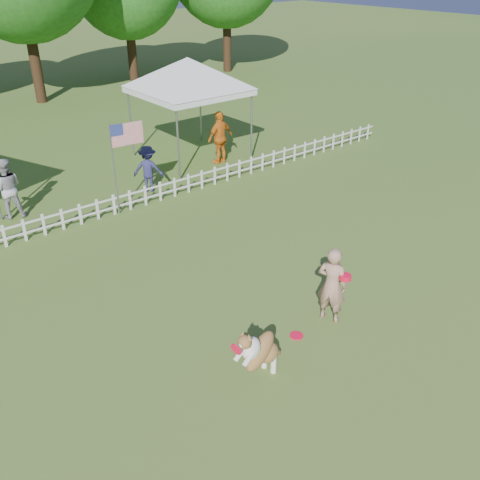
{
  "coord_description": "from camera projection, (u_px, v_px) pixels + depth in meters",
  "views": [
    {
      "loc": [
        -6.07,
        -5.78,
        6.46
      ],
      "look_at": [
        0.23,
        2.0,
        1.1
      ],
      "focal_mm": 40.0,
      "sensor_mm": 36.0,
      "label": 1
    }
  ],
  "objects": [
    {
      "name": "ground",
      "position": [
        296.0,
        331.0,
        10.37
      ],
      "size": [
        120.0,
        120.0,
        0.0
      ],
      "primitive_type": "plane",
      "color": "#31601E",
      "rests_on": "ground"
    },
    {
      "name": "handler",
      "position": [
        332.0,
        285.0,
        10.35
      ],
      "size": [
        0.58,
        0.69,
        1.61
      ],
      "primitive_type": "imported",
      "rotation": [
        0.0,
        0.0,
        1.96
      ],
      "color": "#A67963",
      "rests_on": "ground"
    },
    {
      "name": "spectator_a",
      "position": [
        7.0,
        188.0,
        14.51
      ],
      "size": [
        0.98,
        0.87,
        1.69
      ],
      "primitive_type": "imported",
      "rotation": [
        0.0,
        0.0,
        2.82
      ],
      "color": "#A09FA4",
      "rests_on": "ground"
    },
    {
      "name": "flag_pole",
      "position": [
        114.0,
        171.0,
        14.45
      ],
      "size": [
        1.0,
        0.19,
        2.59
      ],
      "primitive_type": null,
      "rotation": [
        0.0,
        0.0,
        -0.08
      ],
      "color": "gray",
      "rests_on": "ground"
    },
    {
      "name": "picket_fence",
      "position": [
        122.0,
        202.0,
        15.03
      ],
      "size": [
        22.0,
        0.08,
        0.6
      ],
      "primitive_type": null,
      "color": "silver",
      "rests_on": "ground"
    },
    {
      "name": "spectator_b",
      "position": [
        148.0,
        169.0,
        16.18
      ],
      "size": [
        1.05,
        1.01,
        1.43
      ],
      "primitive_type": "imported",
      "rotation": [
        0.0,
        0.0,
        2.42
      ],
      "color": "#24244E",
      "rests_on": "ground"
    },
    {
      "name": "spectator_c",
      "position": [
        220.0,
        138.0,
        18.32
      ],
      "size": [
        1.1,
        0.55,
        1.82
      ],
      "primitive_type": "imported",
      "rotation": [
        0.0,
        0.0,
        3.24
      ],
      "color": "orange",
      "rests_on": "ground"
    },
    {
      "name": "canopy_tent_right",
      "position": [
        190.0,
        111.0,
        18.4
      ],
      "size": [
        3.31,
        3.31,
        3.4
      ],
      "primitive_type": null,
      "rotation": [
        0.0,
        0.0,
        0.01
      ],
      "color": "silver",
      "rests_on": "ground"
    },
    {
      "name": "frisbee_on_turf",
      "position": [
        296.0,
        336.0,
        10.23
      ],
      "size": [
        0.33,
        0.33,
        0.02
      ],
      "primitive_type": "cylinder",
      "rotation": [
        0.0,
        0.0,
        0.31
      ],
      "color": "#F20E33",
      "rests_on": "ground"
    },
    {
      "name": "dog",
      "position": [
        261.0,
        351.0,
        8.98
      ],
      "size": [
        1.16,
        0.57,
        1.15
      ],
      "primitive_type": null,
      "rotation": [
        0.0,
        0.0,
        0.18
      ],
      "color": "brown",
      "rests_on": "ground"
    }
  ]
}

